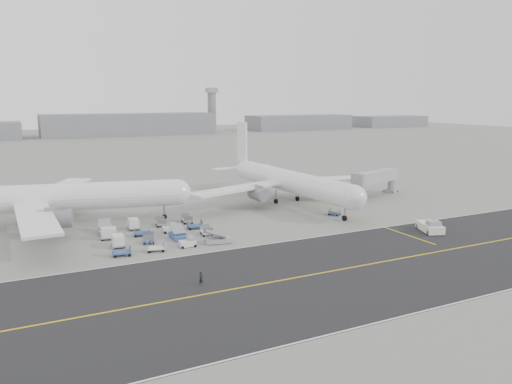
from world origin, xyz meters
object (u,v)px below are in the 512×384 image
control_tower (212,109)px  pushback_tug (430,227)px  ground_crew_a (201,278)px  airliner_a (48,198)px  jet_bridge (376,178)px  airliner_b (288,181)px

control_tower → pushback_tug: 281.48m
ground_crew_a → airliner_a: bearing=87.1°
pushback_tug → ground_crew_a: (-46.57, -6.30, -0.03)m
pushback_tug → ground_crew_a: 46.99m
pushback_tug → jet_bridge: (13.04, 31.03, 3.58)m
airliner_b → pushback_tug: size_ratio=6.36×
control_tower → jet_bridge: 248.21m
pushback_tug → ground_crew_a: pushback_tug is taller
jet_bridge → ground_crew_a: jet_bridge is taller
control_tower → pushback_tug: size_ratio=3.85×
airliner_a → jet_bridge: airliner_a is taller
pushback_tug → ground_crew_a: size_ratio=4.38×
airliner_a → ground_crew_a: (15.31, -41.96, -4.48)m
pushback_tug → airliner_a: bearing=171.1°
ground_crew_a → jet_bridge: bearing=9.1°
jet_bridge → ground_crew_a: bearing=-166.4°
control_tower → ground_crew_a: 301.53m
airliner_b → control_tower: bearing=68.9°
airliner_b → jet_bridge: bearing=-11.8°
airliner_b → ground_crew_a: size_ratio=27.82×
control_tower → airliner_a: 269.67m
airliner_a → airliner_b: (51.62, -1.32, -0.28)m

